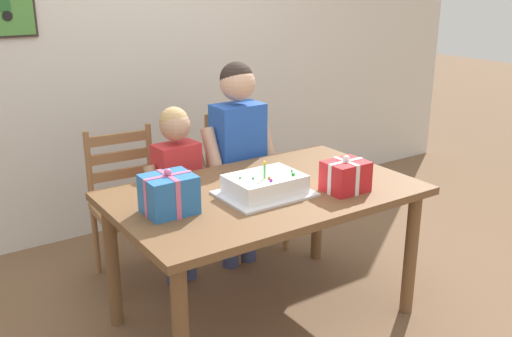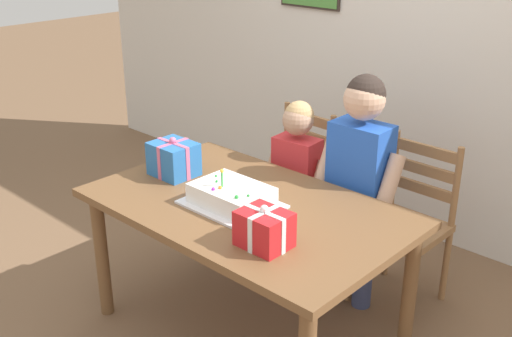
# 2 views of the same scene
# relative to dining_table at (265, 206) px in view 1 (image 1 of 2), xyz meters

# --- Properties ---
(ground_plane) EXTENTS (20.00, 20.00, 0.00)m
(ground_plane) POSITION_rel_dining_table_xyz_m (0.00, 0.00, -0.65)
(ground_plane) COLOR brown
(back_wall) EXTENTS (6.40, 0.11, 2.60)m
(back_wall) POSITION_rel_dining_table_xyz_m (-0.00, 1.63, 0.65)
(back_wall) COLOR silver
(back_wall) RESTS_ON ground
(dining_table) EXTENTS (1.54, 0.94, 0.75)m
(dining_table) POSITION_rel_dining_table_xyz_m (0.00, 0.00, 0.00)
(dining_table) COLOR brown
(dining_table) RESTS_ON ground
(birthday_cake) EXTENTS (0.44, 0.34, 0.19)m
(birthday_cake) POSITION_rel_dining_table_xyz_m (-0.04, -0.06, 0.14)
(birthday_cake) COLOR silver
(birthday_cake) RESTS_ON dining_table
(gift_box_red_large) EXTENTS (0.23, 0.20, 0.21)m
(gift_box_red_large) POSITION_rel_dining_table_xyz_m (-0.53, -0.00, 0.18)
(gift_box_red_large) COLOR #286BB7
(gift_box_red_large) RESTS_ON dining_table
(gift_box_beside_cake) EXTENTS (0.21, 0.18, 0.19)m
(gift_box_beside_cake) POSITION_rel_dining_table_xyz_m (0.33, -0.24, 0.17)
(gift_box_beside_cake) COLOR red
(gift_box_beside_cake) RESTS_ON dining_table
(chair_left) EXTENTS (0.45, 0.45, 0.92)m
(chair_left) POSITION_rel_dining_table_xyz_m (-0.40, 0.83, -0.19)
(chair_left) COLOR #996B42
(chair_left) RESTS_ON ground
(chair_right) EXTENTS (0.43, 0.43, 0.92)m
(chair_right) POSITION_rel_dining_table_xyz_m (0.41, 0.83, -0.19)
(chair_right) COLOR #996B42
(chair_right) RESTS_ON ground
(child_older) EXTENTS (0.47, 0.27, 1.30)m
(child_older) POSITION_rel_dining_table_xyz_m (0.23, 0.61, 0.14)
(child_older) COLOR #38426B
(child_older) RESTS_ON ground
(child_younger) EXTENTS (0.40, 0.23, 1.08)m
(child_younger) POSITION_rel_dining_table_xyz_m (-0.19, 0.61, 0.00)
(child_younger) COLOR #38426B
(child_younger) RESTS_ON ground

